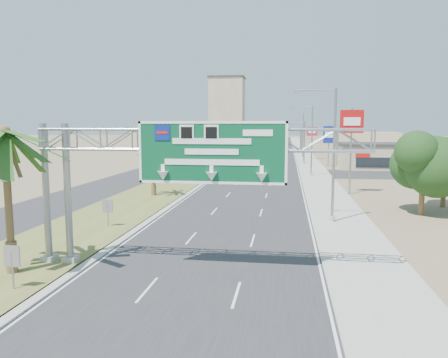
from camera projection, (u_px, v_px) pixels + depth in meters
name	position (u px, v px, depth m)	size (l,w,h in m)	color
road	(272.00, 152.00, 120.33)	(12.00, 300.00, 0.02)	#28282B
sidewalk_right	(304.00, 152.00, 119.12)	(4.00, 300.00, 0.10)	#9E9B93
median_grass	(236.00, 151.00, 121.75)	(7.00, 300.00, 0.12)	#565F2A
opposing_road	(212.00, 151.00, 122.75)	(8.00, 300.00, 0.02)	#28282B
sign_gantry	(182.00, 151.00, 21.45)	(16.75, 1.24, 7.50)	gray
palm_near	(4.00, 133.00, 20.61)	(5.70, 5.70, 8.35)	brown
palm_row_b	(153.00, 149.00, 44.48)	(3.99, 3.99, 5.95)	brown
palm_row_c	(188.00, 137.00, 60.10)	(3.99, 3.99, 6.75)	brown
palm_row_d	(211.00, 141.00, 77.93)	(3.99, 3.99, 5.45)	brown
palm_row_e	(226.00, 135.00, 96.51)	(3.99, 3.99, 6.15)	brown
palm_row_f	(238.00, 135.00, 121.11)	(3.99, 3.99, 5.75)	brown
streetlight_near	(331.00, 161.00, 32.29)	(3.27, 0.44, 10.00)	gray
streetlight_mid	(310.00, 144.00, 61.75)	(3.27, 0.44, 10.00)	gray
streetlight_far	(302.00, 137.00, 97.11)	(3.27, 0.44, 10.00)	gray
signal_mast	(293.00, 138.00, 81.65)	(10.28, 0.71, 8.00)	gray
store_building	(394.00, 157.00, 73.74)	(18.00, 10.00, 4.00)	tan
oak_near	(424.00, 160.00, 35.14)	(4.50, 4.50, 6.80)	brown
oak_far	(445.00, 165.00, 38.73)	(3.50, 3.50, 5.60)	brown
median_signback_a	(12.00, 259.00, 19.12)	(0.75, 0.08, 2.08)	gray
median_signback_b	(108.00, 208.00, 31.01)	(0.75, 0.08, 2.08)	gray
tower_distant	(227.00, 108.00, 260.24)	(20.00, 16.00, 35.00)	gray
building_distant_left	(164.00, 136.00, 175.48)	(24.00, 14.00, 6.00)	tan
building_distant_right	(366.00, 140.00, 145.22)	(20.00, 12.00, 5.00)	tan
car_left_lane	(226.00, 174.00, 58.86)	(1.87, 4.65, 1.59)	black
car_mid_lane	(251.00, 167.00, 69.04)	(1.59, 4.57, 1.51)	maroon
car_right_lane	(278.00, 158.00, 89.33)	(2.23, 4.84, 1.35)	gray
car_far	(245.00, 157.00, 89.09)	(2.27, 5.58, 1.62)	black
pole_sign_red_near	(352.00, 127.00, 45.60)	(2.41, 0.45, 9.08)	gray
pole_sign_blue	(329.00, 136.00, 76.99)	(2.01, 0.43, 7.34)	gray
pole_sign_red_far	(312.00, 134.00, 93.18)	(2.20, 0.88, 7.04)	gray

